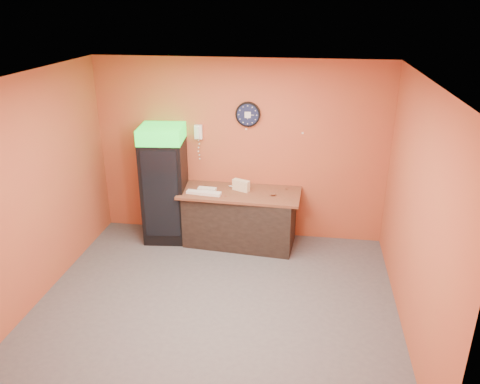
# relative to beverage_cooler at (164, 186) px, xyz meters

# --- Properties ---
(floor) EXTENTS (4.50, 4.50, 0.00)m
(floor) POSITION_rel_beverage_cooler_xyz_m (1.13, -1.61, -0.90)
(floor) COLOR #47474C
(floor) RESTS_ON ground
(back_wall) EXTENTS (4.50, 0.02, 2.80)m
(back_wall) POSITION_rel_beverage_cooler_xyz_m (1.13, 0.39, 0.50)
(back_wall) COLOR #B04B31
(back_wall) RESTS_ON floor
(left_wall) EXTENTS (0.02, 4.00, 2.80)m
(left_wall) POSITION_rel_beverage_cooler_xyz_m (-1.12, -1.61, 0.50)
(left_wall) COLOR #B04B31
(left_wall) RESTS_ON floor
(right_wall) EXTENTS (0.02, 4.00, 2.80)m
(right_wall) POSITION_rel_beverage_cooler_xyz_m (3.38, -1.61, 0.50)
(right_wall) COLOR #B04B31
(right_wall) RESTS_ON floor
(ceiling) EXTENTS (4.50, 4.00, 0.02)m
(ceiling) POSITION_rel_beverage_cooler_xyz_m (1.13, -1.61, 1.90)
(ceiling) COLOR white
(ceiling) RESTS_ON back_wall
(beverage_cooler) EXTENTS (0.70, 0.71, 1.83)m
(beverage_cooler) POSITION_rel_beverage_cooler_xyz_m (0.00, 0.00, 0.00)
(beverage_cooler) COLOR black
(beverage_cooler) RESTS_ON floor
(prep_counter) EXTENTS (1.71, 0.87, 0.83)m
(prep_counter) POSITION_rel_beverage_cooler_xyz_m (1.19, 0.02, -0.48)
(prep_counter) COLOR black
(prep_counter) RESTS_ON floor
(wall_clock) EXTENTS (0.38, 0.06, 0.38)m
(wall_clock) POSITION_rel_beverage_cooler_xyz_m (1.26, 0.36, 1.08)
(wall_clock) COLOR black
(wall_clock) RESTS_ON back_wall
(wall_phone) EXTENTS (0.12, 0.10, 0.22)m
(wall_phone) POSITION_rel_beverage_cooler_xyz_m (0.49, 0.34, 0.79)
(wall_phone) COLOR white
(wall_phone) RESTS_ON back_wall
(butcher_paper) EXTENTS (1.85, 0.86, 0.04)m
(butcher_paper) POSITION_rel_beverage_cooler_xyz_m (1.19, 0.02, -0.05)
(butcher_paper) COLOR brown
(butcher_paper) RESTS_ON prep_counter
(sub_roll_stack) EXTENTS (0.28, 0.19, 0.17)m
(sub_roll_stack) POSITION_rel_beverage_cooler_xyz_m (1.20, 0.07, 0.06)
(sub_roll_stack) COLOR beige
(sub_roll_stack) RESTS_ON butcher_paper
(wrapped_sandwich_left) EXTENTS (0.28, 0.14, 0.04)m
(wrapped_sandwich_left) POSITION_rel_beverage_cooler_xyz_m (0.54, -0.15, -0.01)
(wrapped_sandwich_left) COLOR silver
(wrapped_sandwich_left) RESTS_ON butcher_paper
(wrapped_sandwich_mid) EXTENTS (0.31, 0.15, 0.04)m
(wrapped_sandwich_mid) POSITION_rel_beverage_cooler_xyz_m (0.78, -0.17, -0.01)
(wrapped_sandwich_mid) COLOR silver
(wrapped_sandwich_mid) RESTS_ON butcher_paper
(wrapped_sandwich_right) EXTENTS (0.29, 0.13, 0.04)m
(wrapped_sandwich_right) POSITION_rel_beverage_cooler_xyz_m (0.68, 0.00, -0.01)
(wrapped_sandwich_right) COLOR silver
(wrapped_sandwich_right) RESTS_ON butcher_paper
(kitchen_tool) EXTENTS (0.06, 0.06, 0.06)m
(kitchen_tool) POSITION_rel_beverage_cooler_xyz_m (1.14, 0.19, 0.00)
(kitchen_tool) COLOR silver
(kitchen_tool) RESTS_ON butcher_paper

